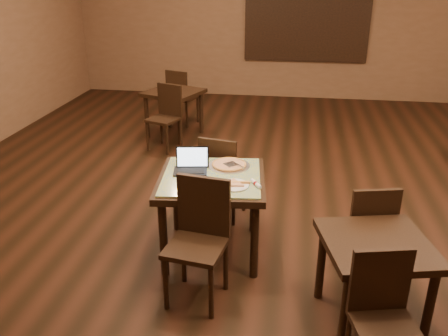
% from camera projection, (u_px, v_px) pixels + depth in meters
% --- Properties ---
extents(ground, '(10.00, 10.00, 0.00)m').
position_uv_depth(ground, '(254.00, 213.00, 5.09)').
color(ground, black).
rests_on(ground, ground).
extents(wall_back, '(8.00, 0.02, 3.00)m').
position_uv_depth(wall_back, '(280.00, 19.00, 9.04)').
color(wall_back, brown).
rests_on(wall_back, ground).
extents(mural, '(2.34, 0.05, 1.64)m').
position_uv_depth(mural, '(307.00, 17.00, 8.92)').
color(mural, '#276190').
rests_on(mural, wall_back).
extents(tiled_table, '(1.01, 1.01, 0.76)m').
position_uv_depth(tiled_table, '(212.00, 186.00, 4.16)').
color(tiled_table, black).
rests_on(tiled_table, ground).
extents(chair_main_near, '(0.49, 0.49, 0.98)m').
position_uv_depth(chair_main_near, '(200.00, 233.00, 3.65)').
color(chair_main_near, black).
rests_on(chair_main_near, ground).
extents(chair_main_far, '(0.47, 0.47, 0.91)m').
position_uv_depth(chair_main_far, '(221.00, 173.00, 4.79)').
color(chair_main_far, black).
rests_on(chair_main_far, ground).
extents(laptop, '(0.32, 0.27, 0.20)m').
position_uv_depth(laptop, '(191.00, 165.00, 4.22)').
color(laptop, black).
rests_on(laptop, tiled_table).
extents(plate, '(0.25, 0.25, 0.01)m').
position_uv_depth(plate, '(234.00, 185.00, 3.93)').
color(plate, white).
rests_on(plate, tiled_table).
extents(pizza_slice, '(0.22, 0.22, 0.02)m').
position_uv_depth(pizza_slice, '(234.00, 184.00, 3.92)').
color(pizza_slice, beige).
rests_on(pizza_slice, plate).
extents(pizza_pan, '(0.38, 0.38, 0.01)m').
position_uv_depth(pizza_pan, '(229.00, 166.00, 4.32)').
color(pizza_pan, silver).
rests_on(pizza_pan, tiled_table).
extents(pizza_whole, '(0.32, 0.32, 0.02)m').
position_uv_depth(pizza_whole, '(229.00, 164.00, 4.32)').
color(pizza_whole, beige).
rests_on(pizza_whole, pizza_pan).
extents(spatula, '(0.26, 0.27, 0.01)m').
position_uv_depth(spatula, '(231.00, 164.00, 4.29)').
color(spatula, silver).
rests_on(spatula, pizza_whole).
extents(napkin_roll, '(0.11, 0.15, 0.04)m').
position_uv_depth(napkin_roll, '(256.00, 184.00, 3.93)').
color(napkin_roll, white).
rests_on(napkin_roll, tiled_table).
extents(other_table_b, '(0.97, 0.97, 0.71)m').
position_uv_depth(other_table_b, '(174.00, 98.00, 7.20)').
color(other_table_b, black).
rests_on(other_table_b, ground).
extents(other_table_b_chair_near, '(0.51, 0.51, 0.91)m').
position_uv_depth(other_table_b_chair_near, '(166.00, 113.00, 6.74)').
color(other_table_b_chair_near, black).
rests_on(other_table_b_chair_near, ground).
extents(other_table_b_chair_far, '(0.51, 0.51, 0.91)m').
position_uv_depth(other_table_b_chair_far, '(180.00, 94.00, 7.72)').
color(other_table_b_chair_far, black).
rests_on(other_table_b_chair_far, ground).
extents(other_table_c, '(0.88, 0.88, 0.68)m').
position_uv_depth(other_table_c, '(375.00, 255.00, 3.34)').
color(other_table_c, black).
rests_on(other_table_c, ground).
extents(other_table_c_chair_near, '(0.46, 0.46, 0.88)m').
position_uv_depth(other_table_c_chair_near, '(383.00, 312.00, 2.90)').
color(other_table_c_chair_near, black).
rests_on(other_table_c_chair_near, ground).
extents(other_table_c_chair_far, '(0.46, 0.46, 0.88)m').
position_uv_depth(other_table_c_chair_far, '(368.00, 227.00, 3.83)').
color(other_table_c_chair_far, black).
rests_on(other_table_c_chair_far, ground).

